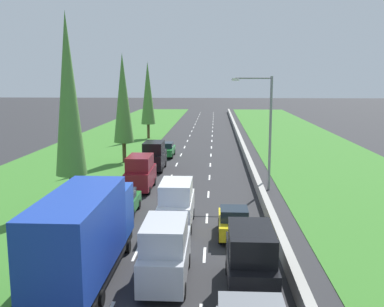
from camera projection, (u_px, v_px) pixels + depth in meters
The scene contains 18 objects.
ground_plane at pixel (199, 144), 61.11m from camera, with size 300.00×300.00×0.00m, color #28282B.
grass_verge_left at pixel (107, 143), 61.76m from camera, with size 14.00×140.00×0.04m, color #387528.
grass_verge_right at pixel (305, 145), 60.36m from camera, with size 14.00×140.00×0.04m, color #387528.
median_barrier at pixel (241, 141), 60.74m from camera, with size 0.44×120.00×0.85m, color #9E9B93.
lane_markings at pixel (199, 144), 61.11m from camera, with size 3.64×116.00×0.01m.
blue_box_truck_left_lane at pixel (85, 235), 19.18m from camera, with size 2.46×9.40×4.18m.
green_hatchback_left_lane at pixel (124, 202), 29.31m from camera, with size 1.74×3.90×1.72m.
maroon_van_left_lane at pixel (140, 173), 35.63m from camera, with size 1.96×4.90×2.82m.
black_van_right_lane at pixel (250, 260), 18.48m from camera, with size 1.96×4.90×2.82m.
black_van_left_lane at pixel (154, 156), 43.40m from camera, with size 1.96×4.90×2.82m.
silver_van_centre_lane at pixel (165, 251), 19.40m from camera, with size 1.96×4.90×2.82m.
white_van_centre_lane at pixel (177, 204), 26.78m from camera, with size 1.96×4.90×2.82m.
yellow_hatchback_right_lane at pixel (234, 222), 25.12m from camera, with size 1.74×3.90×1.72m.
green_sedan_left_lane at pixel (166, 150), 51.11m from camera, with size 1.82×4.50×1.64m.
poplar_tree_second at pixel (68, 95), 30.34m from camera, with size 2.13×2.13×13.31m.
poplar_tree_third at pixel (123, 99), 46.46m from camera, with size 2.09×2.09×11.45m.
poplar_tree_fourth at pixel (148, 93), 65.55m from camera, with size 2.08×2.08×11.29m.
street_light_mast at pixel (266, 125), 35.11m from camera, with size 3.20×0.28×9.00m.
Camera 1 is at (2.25, -0.45, 8.79)m, focal length 41.86 mm.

